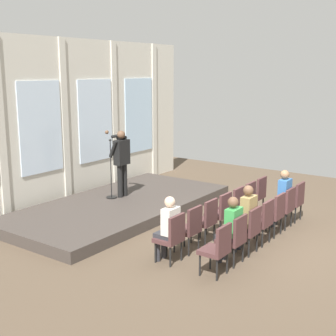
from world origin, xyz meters
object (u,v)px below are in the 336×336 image
(chair_r0_c2, at_px, (206,218))
(audience_r1_c2, at_px, (246,216))
(chair_r1_c1, at_px, (234,237))
(audience_r1_c1, at_px, (231,226))
(chair_r1_c5, at_px, (285,205))
(chair_r0_c4, at_px, (234,204))
(chair_r1_c0, at_px, (218,247))
(chair_r1_c2, at_px, (249,228))
(audience_r0_c0, at_px, (168,226))
(mic_stand, at_px, (111,185))
(chair_r1_c4, at_px, (274,212))
(chair_r0_c6, at_px, (257,193))
(chair_r0_c1, at_px, (190,226))
(chair_r0_c5, at_px, (246,198))
(chair_r0_c0, at_px, (172,235))
(speaker, at_px, (121,158))
(audience_r1_c5, at_px, (282,196))
(chair_r1_c3, at_px, (262,219))
(chair_r0_c3, at_px, (221,211))

(chair_r0_c2, height_order, audience_r1_c2, audience_r1_c2)
(chair_r1_c1, bearing_deg, audience_r1_c2, 7.30)
(audience_r1_c1, height_order, chair_r1_c5, audience_r1_c1)
(chair_r1_c5, bearing_deg, audience_r1_c1, 178.06)
(chair_r0_c4, height_order, audience_r1_c2, audience_r1_c2)
(chair_r1_c0, bearing_deg, chair_r0_c2, 38.31)
(chair_r1_c0, relative_size, chair_r1_c2, 1.00)
(audience_r1_c1, bearing_deg, audience_r0_c0, 122.31)
(mic_stand, distance_m, chair_r1_c4, 4.32)
(audience_r1_c2, xyz_separation_m, chair_r1_c5, (1.84, -0.08, -0.22))
(chair_r0_c6, distance_m, chair_r1_c0, 3.81)
(chair_r0_c1, bearing_deg, chair_r0_c5, 0.00)
(chair_r0_c0, bearing_deg, audience_r1_c2, -35.97)
(audience_r0_c0, height_order, chair_r0_c5, audience_r0_c0)
(chair_r0_c1, distance_m, chair_r1_c2, 1.15)
(audience_r0_c0, bearing_deg, speaker, 54.00)
(mic_stand, bearing_deg, audience_r1_c2, -100.19)
(audience_r1_c2, height_order, chair_r1_c5, audience_r1_c2)
(mic_stand, bearing_deg, chair_r1_c2, -100.01)
(speaker, relative_size, audience_r1_c1, 1.36)
(chair_r0_c6, bearing_deg, audience_r1_c5, -124.60)
(chair_r0_c2, bearing_deg, chair_r1_c3, -57.67)
(mic_stand, relative_size, chair_r1_c1, 1.65)
(chair_r1_c2, bearing_deg, chair_r0_c4, 38.31)
(speaker, xyz_separation_m, chair_r1_c2, (-1.03, -4.16, -0.74))
(mic_stand, bearing_deg, chair_r1_c4, -83.72)
(audience_r1_c5, bearing_deg, chair_r1_c5, -90.00)
(chair_r1_c4, bearing_deg, chair_r1_c1, 180.00)
(chair_r1_c0, height_order, audience_r1_c1, audience_r1_c1)
(chair_r0_c5, bearing_deg, chair_r1_c1, -158.45)
(chair_r1_c2, bearing_deg, audience_r1_c5, 2.49)
(chair_r0_c1, bearing_deg, audience_r1_c5, -19.92)
(chair_r0_c3, xyz_separation_m, chair_r1_c5, (1.23, -0.97, 0.00))
(chair_r0_c0, height_order, chair_r0_c4, same)
(chair_r0_c2, distance_m, chair_r1_c4, 1.57)
(chair_r1_c0, relative_size, chair_r1_c3, 1.00)
(speaker, distance_m, chair_r0_c4, 3.28)
(audience_r1_c1, height_order, audience_r1_c2, audience_r1_c2)
(chair_r0_c3, bearing_deg, chair_r1_c2, -122.33)
(mic_stand, relative_size, chair_r1_c5, 1.65)
(audience_r0_c0, height_order, audience_r1_c2, audience_r1_c2)
(chair_r0_c1, xyz_separation_m, chair_r1_c0, (-0.61, -0.97, 0.00))
(speaker, relative_size, chair_r1_c0, 1.86)
(mic_stand, distance_m, chair_r1_c5, 4.43)
(audience_r1_c2, bearing_deg, chair_r0_c0, 144.03)
(chair_r1_c1, relative_size, audience_r1_c5, 0.70)
(chair_r0_c3, xyz_separation_m, chair_r1_c4, (0.61, -0.97, 0.00))
(chair_r0_c0, bearing_deg, chair_r0_c3, 0.00)
(audience_r0_c0, bearing_deg, chair_r0_c6, -1.31)
(audience_r0_c0, distance_m, chair_r0_c4, 2.47)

